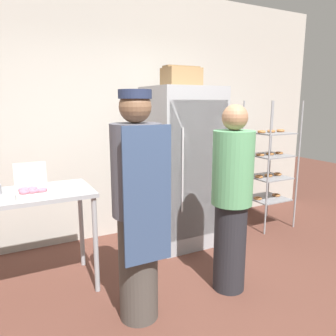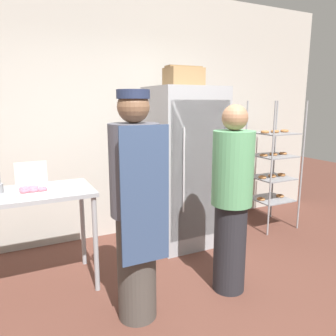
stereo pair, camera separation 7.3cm
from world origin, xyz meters
name	(u,v)px [view 1 (the left image)]	position (x,y,z in m)	size (l,w,h in m)	color
ground_plane	(212,333)	(0.00, 0.00, 0.00)	(14.00, 14.00, 0.00)	brown
back_wall	(112,116)	(0.00, 2.19, 1.51)	(6.40, 0.12, 3.02)	#B7B2A8
refrigerator	(182,167)	(0.63, 1.55, 0.92)	(0.78, 0.77, 1.84)	#9EA0A5
baking_rack	(269,165)	(1.94, 1.47, 0.84)	(0.55, 0.53, 1.69)	#93969B
prep_counter	(21,206)	(-1.14, 1.21, 0.81)	(1.19, 0.63, 0.92)	#9EA0A5
donut_box	(32,191)	(-1.06, 1.05, 0.97)	(0.26, 0.23, 0.27)	silver
cardboard_storage_box	(181,77)	(0.65, 1.62, 1.95)	(0.42, 0.29, 0.23)	#937047
person_baker	(137,206)	(-0.40, 0.43, 0.92)	(0.37, 0.39, 1.76)	#47423D
person_customer	(232,199)	(0.49, 0.44, 0.85)	(0.35, 0.35, 1.66)	#232328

